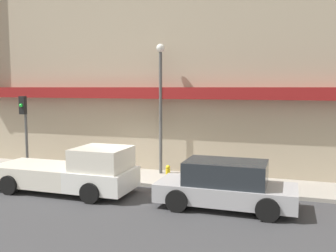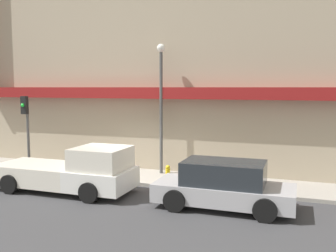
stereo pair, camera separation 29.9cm
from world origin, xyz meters
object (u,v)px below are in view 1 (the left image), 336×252
at_px(pickup_truck, 73,172).
at_px(street_lamp, 161,93).
at_px(parked_car, 226,185).
at_px(traffic_light, 25,120).
at_px(fire_hydrant, 168,173).

bearing_deg(pickup_truck, street_lamp, 57.35).
bearing_deg(street_lamp, pickup_truck, -123.23).
xyz_separation_m(pickup_truck, parked_car, (5.70, -0.00, -0.02)).
relative_size(pickup_truck, street_lamp, 0.96).
relative_size(pickup_truck, traffic_light, 1.60).
relative_size(parked_car, fire_hydrant, 6.89).
xyz_separation_m(parked_car, traffic_light, (-9.33, 1.90, 1.73)).
height_order(street_lamp, traffic_light, street_lamp).
distance_m(pickup_truck, traffic_light, 4.44).
bearing_deg(parked_car, fire_hydrant, 141.71).
distance_m(parked_car, fire_hydrant, 3.52).
bearing_deg(street_lamp, traffic_light, -165.33).
bearing_deg(street_lamp, parked_car, -45.02).
distance_m(fire_hydrant, street_lamp, 3.48).
relative_size(fire_hydrant, traffic_light, 0.19).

